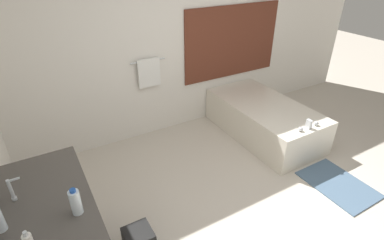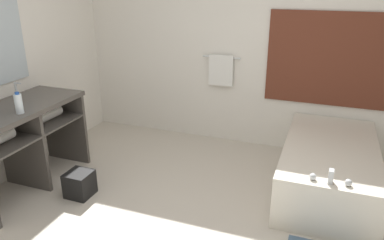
# 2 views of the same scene
# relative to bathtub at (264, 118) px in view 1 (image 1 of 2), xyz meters

# --- Properties ---
(ground_plane) EXTENTS (16.00, 16.00, 0.00)m
(ground_plane) POSITION_rel_bathtub_xyz_m (-1.13, -1.31, -0.28)
(ground_plane) COLOR beige
(ground_plane) RESTS_ON ground
(wall_back_with_blinds) EXTENTS (7.40, 0.13, 2.70)m
(wall_back_with_blinds) POSITION_rel_bathtub_xyz_m (-1.09, 0.92, 1.07)
(wall_back_with_blinds) COLOR white
(wall_back_with_blinds) RESTS_ON ground_plane
(vanity_counter) EXTENTS (0.64, 1.39, 0.91)m
(vanity_counter) POSITION_rel_bathtub_xyz_m (-3.00, -1.03, 0.37)
(vanity_counter) COLOR #4C4742
(vanity_counter) RESTS_ON ground_plane
(sink_faucet) EXTENTS (0.09, 0.04, 0.18)m
(sink_faucet) POSITION_rel_bathtub_xyz_m (-3.18, -0.84, 0.72)
(sink_faucet) COLOR silver
(sink_faucet) RESTS_ON vanity_counter
(bathtub) EXTENTS (0.92, 1.76, 0.63)m
(bathtub) POSITION_rel_bathtub_xyz_m (0.00, 0.00, 0.00)
(bathtub) COLOR silver
(bathtub) RESTS_ON ground_plane
(water_bottle_3) EXTENTS (0.07, 0.07, 0.21)m
(water_bottle_3) POSITION_rel_bathtub_xyz_m (-2.81, -1.19, 0.73)
(water_bottle_3) COLOR white
(water_bottle_3) RESTS_ON vanity_counter
(bath_mat) EXTENTS (0.58, 0.82, 0.02)m
(bath_mat) POSITION_rel_bathtub_xyz_m (0.02, -1.34, -0.27)
(bath_mat) COLOR slate
(bath_mat) RESTS_ON ground_plane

